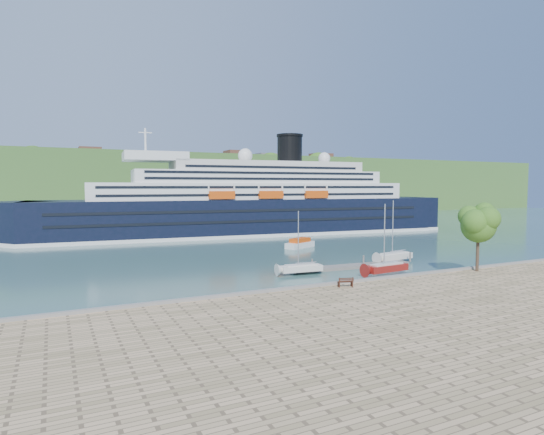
{
  "coord_description": "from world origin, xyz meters",
  "views": [
    {
      "loc": [
        -32.98,
        -41.19,
        11.76
      ],
      "look_at": [
        1.64,
        30.0,
        6.22
      ],
      "focal_mm": 30.0,
      "sensor_mm": 36.0,
      "label": 1
    }
  ],
  "objects": [
    {
      "name": "ground",
      "position": [
        0.0,
        0.0,
        0.0
      ],
      "size": [
        400.0,
        400.0,
        0.0
      ],
      "primitive_type": "plane",
      "color": "#2E534F",
      "rests_on": "ground"
    },
    {
      "name": "far_hillside",
      "position": [
        0.0,
        145.0,
        12.0
      ],
      "size": [
        400.0,
        50.0,
        24.0
      ],
      "primitive_type": "cube",
      "color": "#306026",
      "rests_on": "ground"
    },
    {
      "name": "quay_coping",
      "position": [
        0.0,
        -0.2,
        1.15
      ],
      "size": [
        220.0,
        0.5,
        0.3
      ],
      "primitive_type": "cube",
      "color": "slate",
      "rests_on": "promenade"
    },
    {
      "name": "cruise_ship",
      "position": [
        8.84,
        59.36,
        12.23
      ],
      "size": [
        109.95,
        25.63,
        24.47
      ],
      "primitive_type": null,
      "rotation": [
        0.0,
        0.0,
        -0.09
      ],
      "color": "black",
      "rests_on": "ground"
    },
    {
      "name": "park_bench",
      "position": [
        -5.05,
        -1.64,
        1.56
      ],
      "size": [
        1.89,
        1.16,
        1.13
      ],
      "primitive_type": null,
      "rotation": [
        0.0,
        0.0,
        -0.27
      ],
      "color": "#3F1D12",
      "rests_on": "promenade"
    },
    {
      "name": "promenade_tree",
      "position": [
        15.12,
        -1.53,
        5.69
      ],
      "size": [
        5.67,
        5.67,
        9.38
      ],
      "primitive_type": null,
      "color": "#2B5C18",
      "rests_on": "promenade"
    },
    {
      "name": "floating_pontoon",
      "position": [
        5.4,
        11.78,
        0.21
      ],
      "size": [
        18.95,
        3.46,
        0.42
      ],
      "primitive_type": null,
      "rotation": [
        0.0,
        0.0,
        -0.06
      ],
      "color": "gray",
      "rests_on": "ground"
    },
    {
      "name": "sailboat_white_near",
      "position": [
        -3.42,
        10.73,
        4.04
      ],
      "size": [
        6.39,
        2.31,
        8.09
      ],
      "primitive_type": null,
      "rotation": [
        0.0,
        0.0,
        -0.09
      ],
      "color": "silver",
      "rests_on": "ground"
    },
    {
      "name": "sailboat_red",
      "position": [
        6.67,
        5.63,
        4.49
      ],
      "size": [
        7.09,
        2.52,
        8.97
      ],
      "primitive_type": null,
      "rotation": [
        0.0,
        0.0,
        0.09
      ],
      "color": "maroon",
      "rests_on": "ground"
    },
    {
      "name": "sailboat_white_far",
      "position": [
        14.26,
        12.83,
        4.55
      ],
      "size": [
        7.26,
        2.99,
        9.11
      ],
      "primitive_type": null,
      "rotation": [
        0.0,
        0.0,
        0.15
      ],
      "color": "silver",
      "rests_on": "ground"
    },
    {
      "name": "tender_launch",
      "position": [
        9.33,
        33.65,
        0.92
      ],
      "size": [
        7.04,
        4.88,
        1.85
      ],
      "primitive_type": null,
      "rotation": [
        0.0,
        0.0,
        0.43
      ],
      "color": "#D2460C",
      "rests_on": "ground"
    }
  ]
}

